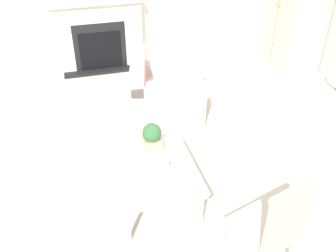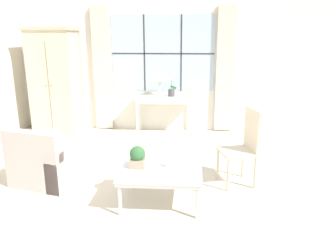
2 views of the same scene
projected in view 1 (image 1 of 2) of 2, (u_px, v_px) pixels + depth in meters
ground_plane at (170, 177)px, 3.98m from camera, size 14.00×14.00×0.00m
fireplace at (98, 29)px, 5.85m from camera, size 0.34×1.46×2.04m
armoire at (297, 2)px, 5.71m from camera, size 0.95×0.68×2.12m
armchair_upholstered at (166, 93)px, 4.95m from camera, size 1.03×1.10×0.80m
side_chair_wooden at (274, 226)px, 2.68m from camera, size 0.55×0.55×1.04m
coffee_table at (153, 169)px, 3.49m from camera, size 0.97×0.76×0.43m
potted_plant_small at (152, 136)px, 3.64m from camera, size 0.19×0.19×0.26m
pillar_candle at (164, 166)px, 3.40m from camera, size 0.11×0.11×0.12m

